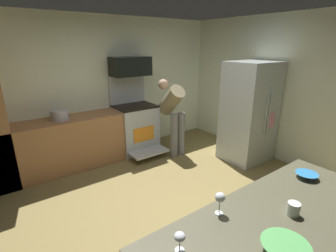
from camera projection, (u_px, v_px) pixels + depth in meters
ground_plane at (174, 207)px, 3.36m from camera, size 5.20×4.80×0.02m
wall_back at (100, 88)px, 4.75m from camera, size 5.20×0.12×2.60m
wall_right at (290, 91)px, 4.37m from camera, size 0.12×4.80×2.60m
lower_cabinet_run at (62, 145)px, 4.24m from camera, size 2.40×0.60×0.90m
oven_range at (135, 127)px, 5.00m from camera, size 0.76×1.00×1.51m
microwave at (130, 66)px, 4.70m from camera, size 0.74×0.38×0.35m
refrigerator at (249, 112)px, 4.53m from camera, size 0.85×0.74×1.81m
person_cook at (173, 111)px, 4.77m from camera, size 0.31×0.68×1.44m
mixing_bowl_large at (306, 176)px, 2.32m from camera, size 0.20×0.20×0.05m
mixing_bowl_small at (285, 249)px, 1.47m from camera, size 0.29×0.29×0.08m
wine_glass_near at (220, 198)px, 1.80m from camera, size 0.08×0.08×0.18m
wine_glass_mid at (180, 238)px, 1.48m from camera, size 0.07×0.07×0.13m
mug_coffee at (293, 209)px, 1.81m from camera, size 0.09×0.09×0.10m
stock_pot at (60, 115)px, 4.09m from camera, size 0.28×0.28×0.16m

